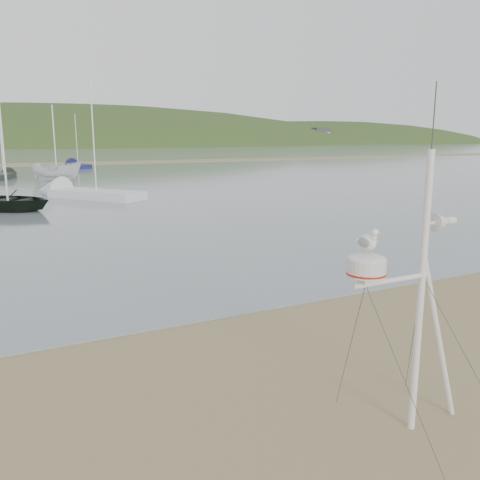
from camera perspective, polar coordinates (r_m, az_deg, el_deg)
name	(u,v)px	position (r m, az deg, el deg)	size (l,w,h in m)	color
ground	(103,480)	(6.41, -15.12, -24.53)	(560.00, 560.00, 0.00)	olive
hill_ridge	(28,191)	(242.05, -22.71, 5.06)	(620.00, 180.00, 80.00)	#263B18
mast_rig	(416,354)	(6.88, 19.17, -12.04)	(1.93, 2.06, 4.36)	silver
boat_dark	(4,162)	(28.41, -24.94, 7.92)	(3.48, 1.01, 4.88)	black
boat_white	(55,156)	(46.10, -20.01, 8.90)	(1.62, 1.66, 4.30)	silver
sailboat_white_near	(69,192)	(33.91, -18.67, 5.10)	(6.32, 7.92, 8.14)	silver
sailboat_dark_mid	(7,175)	(51.67, -24.69, 6.66)	(2.70, 5.77, 5.62)	black
sailboat_blue_far	(73,165)	(67.26, -18.19, 8.01)	(2.56, 7.19, 6.99)	#12173F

